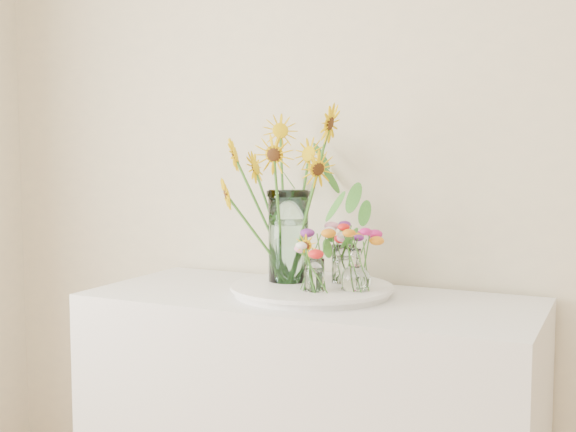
# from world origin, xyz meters

# --- Properties ---
(tray) EXTENTS (0.49, 0.49, 0.02)m
(tray) POSITION_xyz_m (-0.48, 1.96, 0.91)
(tray) COLOR white
(tray) RESTS_ON counter
(mason_jar) EXTENTS (0.16, 0.16, 0.30)m
(mason_jar) POSITION_xyz_m (-0.58, 1.99, 1.08)
(mason_jar) COLOR #ADDCD0
(mason_jar) RESTS_ON tray
(sunflower_bouquet) EXTENTS (0.98, 0.98, 0.58)m
(sunflower_bouquet) POSITION_xyz_m (-0.58, 1.99, 1.22)
(sunflower_bouquet) COLOR #E4B704
(sunflower_bouquet) RESTS_ON tray
(small_vase_a) EXTENTS (0.08, 0.08, 0.10)m
(small_vase_a) POSITION_xyz_m (-0.43, 1.87, 0.98)
(small_vase_a) COLOR white
(small_vase_a) RESTS_ON tray
(wildflower_posy_a) EXTENTS (0.20, 0.20, 0.19)m
(wildflower_posy_a) POSITION_xyz_m (-0.43, 1.87, 1.02)
(wildflower_posy_a) COLOR orange
(wildflower_posy_a) RESTS_ON tray
(small_vase_b) EXTENTS (0.09, 0.09, 0.13)m
(small_vase_b) POSITION_xyz_m (-0.33, 1.93, 0.99)
(small_vase_b) COLOR white
(small_vase_b) RESTS_ON tray
(wildflower_posy_b) EXTENTS (0.20, 0.20, 0.22)m
(wildflower_posy_b) POSITION_xyz_m (-0.33, 1.93, 1.04)
(wildflower_posy_b) COLOR orange
(wildflower_posy_b) RESTS_ON tray
(small_vase_c) EXTENTS (0.10, 0.10, 0.13)m
(small_vase_c) POSITION_xyz_m (-0.41, 2.04, 0.99)
(small_vase_c) COLOR white
(small_vase_c) RESTS_ON tray
(wildflower_posy_c) EXTENTS (0.18, 0.18, 0.22)m
(wildflower_posy_c) POSITION_xyz_m (-0.41, 2.04, 1.03)
(wildflower_posy_c) COLOR orange
(wildflower_posy_c) RESTS_ON tray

